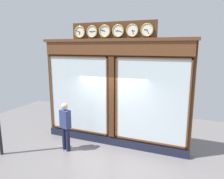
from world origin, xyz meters
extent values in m
cube|color=#4C2B16|center=(0.00, -0.15, 1.85)|extent=(5.37, 0.30, 3.71)
cube|color=#191E33|center=(0.00, 0.02, 0.14)|extent=(5.37, 0.08, 0.28)
cube|color=brown|center=(0.00, 0.04, 3.48)|extent=(5.26, 0.08, 0.45)
cube|color=brown|center=(0.00, 0.02, 3.76)|extent=(5.47, 0.20, 0.10)
cube|color=silver|center=(-1.37, 0.01, 1.78)|extent=(2.33, 0.02, 2.75)
cube|color=brown|center=(-1.37, 0.04, 3.18)|extent=(2.43, 0.04, 0.05)
cube|color=brown|center=(-1.37, 0.04, 0.37)|extent=(2.43, 0.04, 0.05)
cube|color=brown|center=(-2.56, 0.04, 1.78)|extent=(0.05, 0.04, 2.85)
cube|color=brown|center=(-0.18, 0.04, 1.78)|extent=(0.05, 0.04, 2.85)
cube|color=silver|center=(1.37, 0.01, 1.78)|extent=(2.33, 0.02, 2.75)
cube|color=brown|center=(1.37, 0.04, 3.18)|extent=(2.43, 0.04, 0.05)
cube|color=brown|center=(1.37, 0.04, 0.37)|extent=(2.43, 0.04, 0.05)
cube|color=brown|center=(2.56, 0.04, 1.78)|extent=(0.05, 0.04, 2.85)
cube|color=brown|center=(0.18, 0.04, 1.78)|extent=(0.05, 0.04, 2.85)
cube|color=#4C2B16|center=(0.00, 0.03, 1.78)|extent=(0.20, 0.10, 2.85)
cube|color=#4C2B16|center=(0.00, -0.02, 4.04)|extent=(2.97, 0.06, 0.60)
cylinder|color=white|center=(-1.18, 0.06, 4.04)|extent=(0.34, 0.02, 0.34)
torus|color=#B79347|center=(-1.18, 0.06, 4.04)|extent=(0.41, 0.04, 0.41)
cube|color=black|center=(-1.14, 0.07, 4.04)|extent=(0.09, 0.01, 0.03)
cube|color=black|center=(-1.22, 0.07, 3.97)|extent=(0.08, 0.01, 0.13)
sphere|color=black|center=(-1.18, 0.08, 4.04)|extent=(0.02, 0.02, 0.02)
cylinder|color=white|center=(-0.71, 0.06, 4.04)|extent=(0.34, 0.02, 0.34)
torus|color=#B79347|center=(-0.71, 0.06, 4.04)|extent=(0.40, 0.04, 0.40)
cube|color=black|center=(-0.75, 0.07, 4.03)|extent=(0.09, 0.01, 0.04)
cube|color=black|center=(-0.74, 0.07, 3.97)|extent=(0.06, 0.01, 0.14)
sphere|color=black|center=(-0.71, 0.08, 4.04)|extent=(0.02, 0.02, 0.02)
cylinder|color=white|center=(-0.24, 0.06, 4.04)|extent=(0.34, 0.02, 0.34)
torus|color=#B79347|center=(-0.24, 0.06, 4.04)|extent=(0.41, 0.05, 0.41)
cube|color=black|center=(-0.19, 0.07, 4.04)|extent=(0.09, 0.01, 0.02)
cube|color=black|center=(-0.31, 0.07, 4.02)|extent=(0.14, 0.01, 0.05)
sphere|color=black|center=(-0.24, 0.08, 4.04)|extent=(0.02, 0.02, 0.02)
cylinder|color=white|center=(0.24, 0.06, 4.04)|extent=(0.34, 0.02, 0.34)
torus|color=#B79347|center=(0.24, 0.06, 4.04)|extent=(0.42, 0.06, 0.42)
cube|color=black|center=(0.28, 0.07, 4.06)|extent=(0.09, 0.01, 0.05)
cube|color=black|center=(0.31, 0.07, 4.06)|extent=(0.14, 0.01, 0.05)
sphere|color=black|center=(0.24, 0.08, 4.04)|extent=(0.02, 0.02, 0.02)
cylinder|color=white|center=(0.71, 0.06, 4.04)|extent=(0.34, 0.02, 0.34)
torus|color=#B79347|center=(0.71, 0.06, 4.04)|extent=(0.41, 0.05, 0.41)
cube|color=black|center=(0.76, 0.07, 4.04)|extent=(0.09, 0.01, 0.02)
cube|color=black|center=(0.64, 0.07, 4.04)|extent=(0.14, 0.01, 0.02)
sphere|color=black|center=(0.71, 0.08, 4.04)|extent=(0.02, 0.02, 0.02)
cylinder|color=white|center=(1.18, 0.06, 4.04)|extent=(0.34, 0.02, 0.34)
torus|color=#B79347|center=(1.18, 0.06, 4.04)|extent=(0.42, 0.06, 0.42)
cube|color=black|center=(1.19, 0.07, 3.99)|extent=(0.03, 0.01, 0.09)
cube|color=black|center=(1.25, 0.07, 4.06)|extent=(0.14, 0.01, 0.06)
sphere|color=black|center=(1.18, 0.08, 4.04)|extent=(0.02, 0.02, 0.02)
cylinder|color=#191E38|center=(1.42, 0.93, 0.41)|extent=(0.14, 0.14, 0.82)
cylinder|color=#191E38|center=(1.23, 0.99, 0.41)|extent=(0.14, 0.14, 0.82)
cube|color=navy|center=(1.32, 0.96, 1.13)|extent=(0.41, 0.31, 0.62)
sphere|color=tan|center=(1.32, 0.96, 1.58)|extent=(0.22, 0.22, 0.22)
camera|label=1|loc=(-2.69, 6.64, 3.52)|focal=33.71mm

